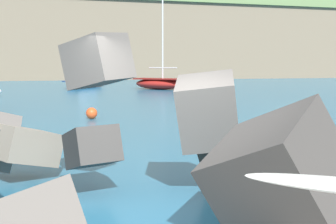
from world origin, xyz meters
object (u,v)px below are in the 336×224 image
object	(u,v)px
boat_near_centre	(86,81)
station_building_central	(140,3)
boat_near_left	(159,83)
mooring_buoy_inner	(92,113)

from	to	relation	value
boat_near_centre	station_building_central	distance (m)	54.70
boat_near_left	boat_near_centre	size ratio (longest dim) A/B	1.33
boat_near_centre	mooring_buoy_inner	bearing A→B (deg)	-95.64
station_building_central	mooring_buoy_inner	bearing A→B (deg)	-104.46
boat_near_left	mooring_buoy_inner	world-z (taller)	boat_near_left
boat_near_centre	station_building_central	world-z (taller)	station_building_central
boat_near_left	station_building_central	distance (m)	57.56
mooring_buoy_inner	boat_near_centre	bearing A→B (deg)	84.36
boat_near_left	boat_near_centre	world-z (taller)	boat_near_left
boat_near_centre	station_building_central	bearing A→B (deg)	71.53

